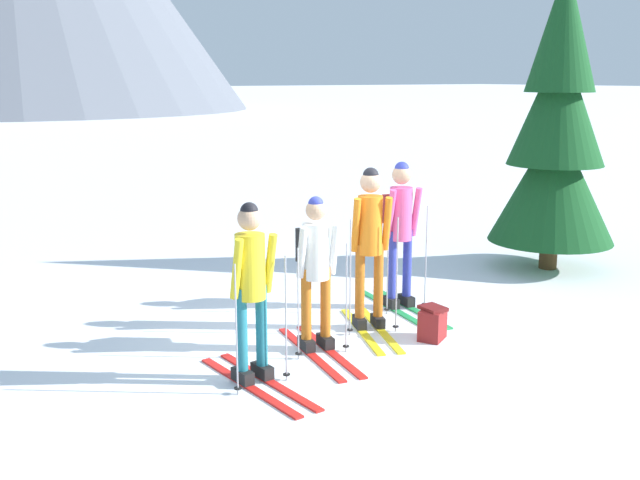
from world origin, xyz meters
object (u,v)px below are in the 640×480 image
at_px(skier_in_white, 315,265).
at_px(skier_in_orange, 370,240).
at_px(pine_tree_near, 556,134).
at_px(backpack_on_snow_front, 432,323).
at_px(skier_in_yellow, 251,285).
at_px(skier_in_pink, 400,226).

bearing_deg(skier_in_white, skier_in_orange, 15.02).
xyz_separation_m(pine_tree_near, backpack_on_snow_front, (-3.56, -1.44, -1.85)).
bearing_deg(skier_in_yellow, skier_in_pink, 22.57).
height_order(skier_in_orange, pine_tree_near, pine_tree_near).
bearing_deg(skier_in_white, skier_in_yellow, -157.18).
relative_size(skier_in_pink, pine_tree_near, 0.41).
height_order(skier_in_yellow, skier_in_white, skier_in_yellow).
bearing_deg(skier_in_orange, skier_in_pink, 29.75).
distance_m(skier_in_white, skier_in_pink, 1.82).
bearing_deg(skier_in_pink, skier_in_white, -157.58).
bearing_deg(pine_tree_near, skier_in_white, -168.27).
xyz_separation_m(skier_in_pink, backpack_on_snow_front, (-0.43, -1.13, -0.86)).
bearing_deg(skier_in_pink, backpack_on_snow_front, -110.66).
height_order(skier_in_white, skier_in_pink, skier_in_pink).
bearing_deg(skier_in_orange, skier_in_yellow, -160.82).
bearing_deg(skier_in_orange, pine_tree_near, 10.98).
bearing_deg(skier_in_orange, backpack_on_snow_front, -61.08).
distance_m(skier_in_yellow, skier_in_pink, 2.86).
xyz_separation_m(skier_in_white, skier_in_orange, (0.88, 0.24, 0.13)).
bearing_deg(backpack_on_snow_front, skier_in_orange, 118.92).
distance_m(skier_in_orange, backpack_on_snow_front, 1.16).
relative_size(skier_in_white, skier_in_pink, 0.92).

